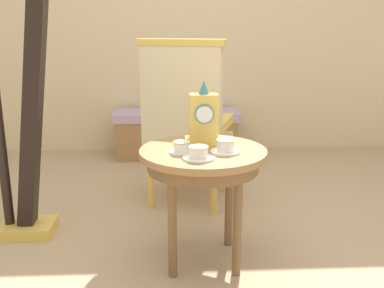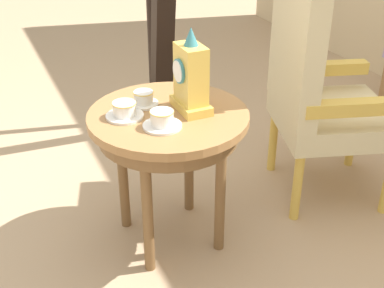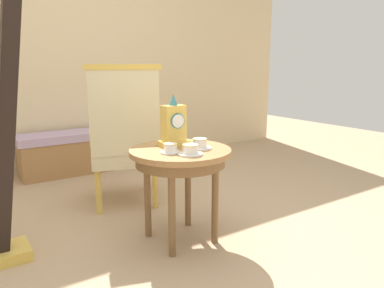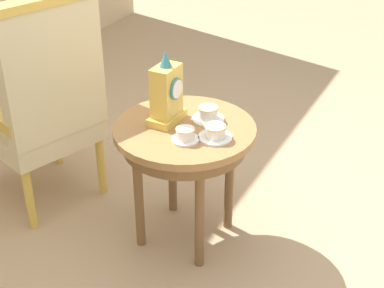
# 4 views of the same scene
# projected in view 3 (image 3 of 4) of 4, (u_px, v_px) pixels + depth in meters

# --- Properties ---
(ground_plane) EXTENTS (10.00, 10.00, 0.00)m
(ground_plane) POSITION_uv_depth(u_px,v_px,m) (176.00, 239.00, 2.44)
(ground_plane) COLOR tan
(wall_back) EXTENTS (6.00, 0.10, 2.80)m
(wall_back) POSITION_uv_depth(u_px,v_px,m) (68.00, 40.00, 3.99)
(wall_back) COLOR beige
(wall_back) RESTS_ON ground
(side_table) EXTENTS (0.64, 0.64, 0.62)m
(side_table) POSITION_uv_depth(u_px,v_px,m) (180.00, 161.00, 2.33)
(side_table) COLOR #9E7042
(side_table) RESTS_ON ground
(teacup_left) EXTENTS (0.12, 0.12, 0.06)m
(teacup_left) POSITION_uv_depth(u_px,v_px,m) (170.00, 149.00, 2.20)
(teacup_left) COLOR white
(teacup_left) RESTS_ON side_table
(teacup_right) EXTENTS (0.15, 0.15, 0.06)m
(teacup_right) POSITION_uv_depth(u_px,v_px,m) (190.00, 150.00, 2.16)
(teacup_right) COLOR white
(teacup_right) RESTS_ON side_table
(teacup_center) EXTENTS (0.15, 0.15, 0.07)m
(teacup_center) POSITION_uv_depth(u_px,v_px,m) (200.00, 144.00, 2.31)
(teacup_center) COLOR white
(teacup_center) RESTS_ON side_table
(mantel_clock) EXTENTS (0.19, 0.11, 0.34)m
(mantel_clock) POSITION_uv_depth(u_px,v_px,m) (174.00, 126.00, 2.37)
(mantel_clock) COLOR gold
(mantel_clock) RESTS_ON side_table
(armchair) EXTENTS (0.68, 0.67, 1.14)m
(armchair) POSITION_uv_depth(u_px,v_px,m) (124.00, 135.00, 2.91)
(armchair) COLOR beige
(armchair) RESTS_ON ground
(window_bench) EXTENTS (1.18, 0.40, 0.44)m
(window_bench) POSITION_uv_depth(u_px,v_px,m) (76.00, 152.00, 3.94)
(window_bench) COLOR #B299B7
(window_bench) RESTS_ON ground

